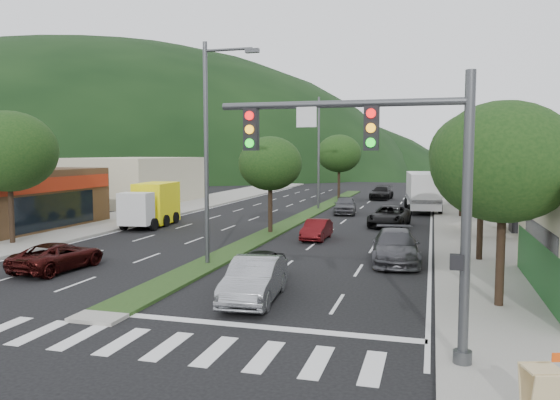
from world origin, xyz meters
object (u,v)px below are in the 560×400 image
(tree_r_b, at_px, (482,154))
(car_queue_f, at_px, (382,193))
(tree_med_far, at_px, (339,154))
(streetlight_near, at_px, (210,142))
(tree_l_a, at_px, (9,151))
(motorhome, at_px, (423,191))
(tree_r_e, at_px, (457,155))
(sedan_silver, at_px, (255,280))
(tree_r_c, at_px, (471,159))
(tree_r_d, at_px, (462,152))
(traffic_signal, at_px, (398,173))
(car_queue_b, at_px, (395,246))
(car_queue_d, at_px, (389,216))
(tree_med_near, at_px, (270,164))
(tree_r_a, at_px, (504,162))
(streetlight_mid, at_px, (321,147))
(a_frame_sign, at_px, (543,390))
(suv_maroon, at_px, (58,256))
(car_queue_a, at_px, (258,266))
(car_queue_e, at_px, (345,205))
(box_truck, at_px, (152,206))
(car_queue_c, at_px, (317,230))

(tree_r_b, relative_size, car_queue_f, 1.40)
(tree_med_far, xyz_separation_m, streetlight_near, (0.21, -36.00, 0.58))
(tree_l_a, height_order, motorhome, tree_l_a)
(tree_r_e, relative_size, sedan_silver, 1.49)
(tree_r_e, bearing_deg, tree_r_c, -90.00)
(tree_r_d, distance_m, tree_l_a, 31.63)
(traffic_signal, relative_size, car_queue_b, 1.34)
(traffic_signal, height_order, car_queue_d, traffic_signal)
(tree_med_near, bearing_deg, motorhome, 61.38)
(tree_r_a, distance_m, tree_r_c, 16.00)
(tree_r_a, bearing_deg, streetlight_mid, 112.13)
(streetlight_mid, relative_size, a_frame_sign, 7.05)
(traffic_signal, height_order, suv_maroon, traffic_signal)
(tree_med_far, relative_size, sedan_silver, 1.54)
(tree_r_d, xyz_separation_m, tree_r_e, (0.00, 10.00, -0.29))
(tree_med_far, distance_m, a_frame_sign, 49.75)
(tree_r_d, distance_m, a_frame_sign, 34.42)
(tree_l_a, bearing_deg, tree_r_c, 22.20)
(streetlight_mid, relative_size, car_queue_a, 2.83)
(tree_med_near, relative_size, car_queue_a, 1.70)
(suv_maroon, distance_m, a_frame_sign, 20.02)
(car_queue_d, bearing_deg, car_queue_b, -78.47)
(car_queue_e, bearing_deg, box_truck, -143.41)
(tree_med_far, xyz_separation_m, car_queue_b, (8.23, -33.12, -4.25))
(streetlight_near, distance_m, car_queue_d, 17.58)
(tree_r_c, relative_size, car_queue_b, 1.24)
(tree_med_far, bearing_deg, car_queue_f, 19.16)
(traffic_signal, xyz_separation_m, suv_maroon, (-14.87, 6.77, -4.03))
(tree_med_near, distance_m, car_queue_f, 28.16)
(traffic_signal, relative_size, tree_r_e, 1.04)
(car_queue_b, xyz_separation_m, motorhome, (0.77, 23.61, 1.02))
(car_queue_b, bearing_deg, tree_med_near, 133.95)
(streetlight_near, xyz_separation_m, car_queue_d, (6.78, 15.47, -4.87))
(car_queue_e, bearing_deg, suv_maroon, -115.45)
(streetlight_mid, bearing_deg, car_queue_c, -79.35)
(traffic_signal, distance_m, tree_r_a, 6.29)
(tree_med_far, distance_m, motorhome, 13.48)
(tree_r_c, bearing_deg, sedan_silver, -115.12)
(tree_r_e, bearing_deg, tree_med_near, -118.61)
(traffic_signal, distance_m, car_queue_b, 13.04)
(suv_maroon, distance_m, car_queue_a, 9.03)
(car_queue_a, height_order, car_queue_f, car_queue_f)
(car_queue_c, relative_size, box_truck, 0.58)
(streetlight_near, distance_m, streetlight_mid, 25.00)
(tree_r_e, distance_m, streetlight_near, 34.11)
(tree_med_near, xyz_separation_m, box_truck, (-9.00, 1.34, -3.02))
(traffic_signal, xyz_separation_m, car_queue_b, (-0.80, 12.42, -3.89))
(tree_l_a, xyz_separation_m, box_truck, (3.50, 9.34, -3.77))
(tree_r_a, distance_m, car_queue_d, 20.52)
(traffic_signal, xyz_separation_m, tree_r_b, (2.97, 13.54, 0.39))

